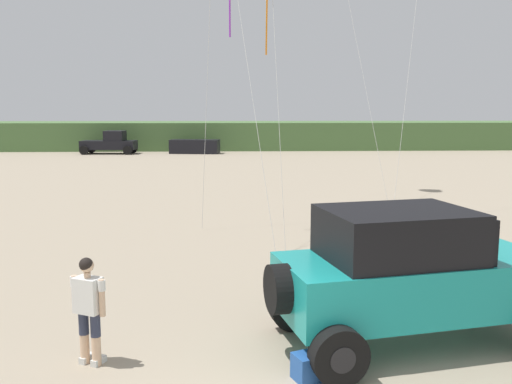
{
  "coord_description": "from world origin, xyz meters",
  "views": [
    {
      "loc": [
        -0.29,
        -5.62,
        3.85
      ],
      "look_at": [
        0.12,
        3.83,
        2.44
      ],
      "focal_mm": 39.4,
      "sensor_mm": 36.0,
      "label": 1
    }
  ],
  "objects": [
    {
      "name": "distant_sedan",
      "position": [
        -3.46,
        43.34,
        0.6
      ],
      "size": [
        4.4,
        2.27,
        1.2
      ],
      "primitive_type": "cube",
      "rotation": [
        0.0,
        0.0,
        -0.14
      ],
      "color": "black",
      "rests_on": "ground_plane"
    },
    {
      "name": "dune_ridge",
      "position": [
        4.11,
        49.89,
        1.28
      ],
      "size": [
        90.0,
        8.72,
        2.57
      ],
      "primitive_type": "cube",
      "color": "#4C703D",
      "rests_on": "ground_plane"
    },
    {
      "name": "person_watching",
      "position": [
        -2.45,
        2.55,
        0.94
      ],
      "size": [
        0.57,
        0.43,
        1.67
      ],
      "color": "#DBB28E",
      "rests_on": "ground_plane"
    },
    {
      "name": "distant_pickup",
      "position": [
        -10.69,
        43.25,
        0.94
      ],
      "size": [
        4.69,
        2.59,
        1.98
      ],
      "color": "black",
      "rests_on": "ground_plane"
    },
    {
      "name": "cooler_box",
      "position": [
        0.86,
        1.94,
        0.19
      ],
      "size": [
        0.66,
        0.55,
        0.38
      ],
      "primitive_type": "cube",
      "rotation": [
        0.0,
        0.0,
        0.39
      ],
      "color": "#23519E",
      "rests_on": "ground_plane"
    },
    {
      "name": "jeep",
      "position": [
        2.63,
        3.11,
        1.2
      ],
      "size": [
        5.01,
        3.2,
        2.26
      ],
      "color": "teal",
      "rests_on": "ground_plane"
    }
  ]
}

